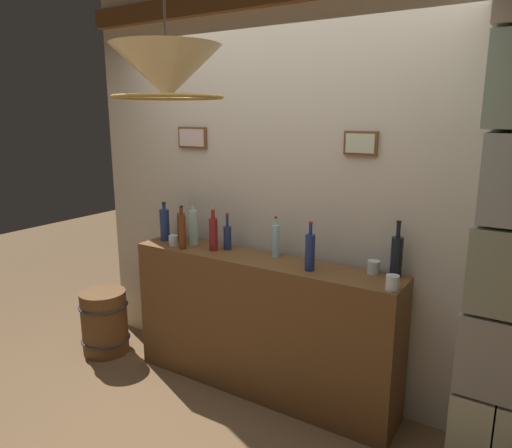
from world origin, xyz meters
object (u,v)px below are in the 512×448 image
Objects in this scene: liquor_bottle_tequila at (397,256)px; wooden_barrel at (105,322)px; liquor_bottle_bourbon at (165,224)px; liquor_bottle_brandy at (276,240)px; pendant_lamp at (167,74)px; liquor_bottle_mezcal at (183,232)px; liquor_bottle_rye at (181,227)px; liquor_bottle_vodka at (193,227)px; glass_tumbler_shot at (173,241)px; liquor_bottle_gin at (213,233)px; liquor_bottle_whiskey at (310,252)px; liquor_bottle_scotch at (227,237)px; glass_tumbler_highball at (374,267)px; glass_tumbler_rocks at (392,283)px.

liquor_bottle_tequila reaches higher than wooden_barrel.
liquor_bottle_brandy is (0.94, 0.09, -0.01)m from liquor_bottle_bourbon.
wooden_barrel is (-1.51, 0.76, -1.85)m from pendant_lamp.
liquor_bottle_tequila reaches higher than liquor_bottle_mezcal.
liquor_bottle_rye is 1.69m from pendant_lamp.
liquor_bottle_brandy is at bearing 4.70° from liquor_bottle_vodka.
pendant_lamp reaches higher than liquor_bottle_mezcal.
liquor_bottle_brandy is at bearing 3.63° from liquor_bottle_rye.
liquor_bottle_bourbon is 0.94m from liquor_bottle_brandy.
liquor_bottle_vodka is 0.18m from glass_tumbler_shot.
liquor_bottle_mezcal reaches higher than liquor_bottle_gin.
liquor_bottle_scotch is (-0.71, 0.11, -0.03)m from liquor_bottle_whiskey.
liquor_bottle_mezcal is 0.60× the size of wooden_barrel.
liquor_bottle_whiskey reaches higher than glass_tumbler_shot.
glass_tumbler_shot is at bearing -167.25° from liquor_bottle_brandy.
liquor_bottle_vodka is at bearing -177.08° from glass_tumbler_highball.
liquor_bottle_vodka reaches higher than glass_tumbler_highball.
liquor_bottle_rye is 1.14m from liquor_bottle_whiskey.
pendant_lamp reaches higher than liquor_bottle_brandy.
glass_tumbler_shot is (-0.78, -0.18, -0.07)m from liquor_bottle_brandy.
liquor_bottle_rye is at bearing 16.11° from liquor_bottle_bourbon.
liquor_bottle_vodka is (-0.68, -0.06, 0.02)m from liquor_bottle_brandy.
liquor_bottle_tequila is (1.48, 0.22, 0.00)m from liquor_bottle_mezcal.
liquor_bottle_mezcal is 1.37m from glass_tumbler_highball.
liquor_bottle_vodka is 0.14m from liquor_bottle_mezcal.
liquor_bottle_brandy is 1.05× the size of liquor_bottle_scotch.
liquor_bottle_rye is 1.07× the size of liquor_bottle_scotch.
wooden_barrel is at bearing -171.11° from glass_tumbler_highball.
liquor_bottle_rye is at bearing -176.37° from liquor_bottle_brandy.
liquor_bottle_scotch is at bearing 1.67° from liquor_bottle_rye.
liquor_bottle_vodka is at bearing -175.30° from liquor_bottle_brandy.
liquor_bottle_bourbon is 0.57× the size of wooden_barrel.
liquor_bottle_whiskey is 1.40m from pendant_lamp.
liquor_bottle_whiskey is (1.01, -0.09, -0.01)m from liquor_bottle_vodka.
liquor_bottle_gin is at bearing -135.99° from liquor_bottle_scotch.
liquor_bottle_mezcal is 1.02× the size of liquor_bottle_whiskey.
wooden_barrel is at bearing -167.84° from glass_tumbler_shot.
glass_tumbler_highball is 1.48m from glass_tumbler_shot.
liquor_bottle_vodka is 1.00× the size of liquor_bottle_whiskey.
liquor_bottle_vodka reaches higher than liquor_bottle_whiskey.
liquor_bottle_tequila reaches higher than liquor_bottle_bourbon.
liquor_bottle_whiskey is (1.13, -0.09, 0.01)m from liquor_bottle_rye.
glass_tumbler_shot is at bearing -28.37° from liquor_bottle_bourbon.
liquor_bottle_whiskey reaches higher than glass_tumbler_rocks.
glass_tumbler_rocks is (1.25, -0.17, -0.05)m from liquor_bottle_scotch.
liquor_bottle_rye is (-0.35, 0.06, -0.01)m from liquor_bottle_gin.
liquor_bottle_tequila is at bearing 8.67° from wooden_barrel.
liquor_bottle_whiskey is (1.27, -0.06, -0.00)m from liquor_bottle_bourbon.
glass_tumbler_highball is at bearing 6.15° from liquor_bottle_gin.
liquor_bottle_mezcal is at bearing -157.54° from liquor_bottle_gin.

